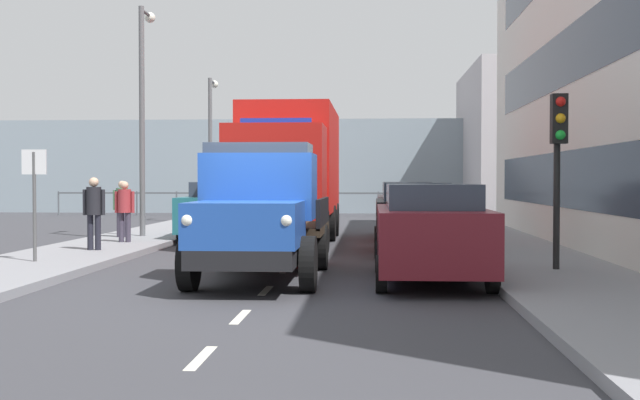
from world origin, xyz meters
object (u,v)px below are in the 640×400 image
(car_maroon_kerbside_near, at_px, (431,231))
(car_black_kerbside_1, at_px, (415,217))
(pedestrian_by_lamp, at_px, (122,204))
(traffic_light_near, at_px, (558,142))
(lamp_post_promenade, at_px, (143,100))
(truck_vintage_blue, at_px, (260,215))
(lorry_cargo_red, at_px, (288,170))
(lamp_post_far, at_px, (211,134))
(street_sign, at_px, (34,185))
(pedestrian_couple_b, at_px, (125,207))
(car_teal_oppositeside_0, at_px, (223,210))
(car_navy_oppositeside_1, at_px, (252,204))
(car_grey_kerbside_2, at_px, (406,209))
(pedestrian_strolling, at_px, (94,207))

(car_maroon_kerbside_near, bearing_deg, car_black_kerbside_1, -90.00)
(pedestrian_by_lamp, distance_m, traffic_light_near, 13.08)
(pedestrian_by_lamp, height_order, lamp_post_promenade, lamp_post_promenade)
(truck_vintage_blue, height_order, lorry_cargo_red, lorry_cargo_red)
(truck_vintage_blue, xyz_separation_m, lamp_post_far, (4.62, -18.54, 2.46))
(lamp_post_far, distance_m, street_sign, 16.97)
(truck_vintage_blue, bearing_deg, pedestrian_couple_b, -55.96)
(car_black_kerbside_1, bearing_deg, pedestrian_couple_b, -9.95)
(car_teal_oppositeside_0, relative_size, pedestrian_by_lamp, 2.82)
(car_navy_oppositeside_1, relative_size, pedestrian_couple_b, 2.63)
(car_teal_oppositeside_0, xyz_separation_m, traffic_light_near, (-7.83, 8.77, 1.57))
(lorry_cargo_red, relative_size, lamp_post_promenade, 1.23)
(lamp_post_far, bearing_deg, car_grey_kerbside_2, 134.10)
(car_black_kerbside_1, xyz_separation_m, car_navy_oppositeside_1, (5.47, -10.10, 0.00))
(street_sign, bearing_deg, lamp_post_far, -90.61)
(truck_vintage_blue, xyz_separation_m, car_black_kerbside_1, (-3.00, -5.38, -0.28))
(car_black_kerbside_1, distance_m, lamp_post_promenade, 9.20)
(car_grey_kerbside_2, distance_m, car_teal_oppositeside_0, 5.57)
(car_black_kerbside_1, relative_size, car_grey_kerbside_2, 0.85)
(truck_vintage_blue, height_order, lamp_post_promenade, lamp_post_promenade)
(pedestrian_strolling, xyz_separation_m, lamp_post_promenade, (0.22, -4.87, 2.97))
(car_grey_kerbside_2, bearing_deg, pedestrian_by_lamp, 14.94)
(car_grey_kerbside_2, bearing_deg, truck_vintage_blue, 74.31)
(lorry_cargo_red, height_order, street_sign, lorry_cargo_red)
(car_black_kerbside_1, height_order, car_navy_oppositeside_1, same)
(pedestrian_couple_b, xyz_separation_m, traffic_light_near, (-9.89, 5.84, 1.39))
(car_black_kerbside_1, relative_size, pedestrian_by_lamp, 2.40)
(car_grey_kerbside_2, relative_size, traffic_light_near, 1.42)
(car_black_kerbside_1, xyz_separation_m, pedestrian_strolling, (7.51, 1.06, 0.25))
(car_maroon_kerbside_near, height_order, car_grey_kerbside_2, same)
(street_sign, bearing_deg, pedestrian_couple_b, -93.10)
(lorry_cargo_red, xyz_separation_m, traffic_light_near, (-5.74, 7.65, 0.40))
(lorry_cargo_red, relative_size, pedestrian_strolling, 4.83)
(lorry_cargo_red, bearing_deg, car_maroon_kerbside_near, 111.85)
(lamp_post_far, bearing_deg, lorry_cargo_red, 112.88)
(traffic_light_near, height_order, lamp_post_far, lamp_post_far)
(pedestrian_couple_b, relative_size, lamp_post_promenade, 0.24)
(truck_vintage_blue, distance_m, lorry_cargo_red, 8.56)
(street_sign, bearing_deg, lamp_post_promenade, -90.54)
(lamp_post_promenade, bearing_deg, car_teal_oppositeside_0, -168.98)
(car_grey_kerbside_2, relative_size, pedestrian_by_lamp, 2.83)
(pedestrian_by_lamp, relative_size, street_sign, 0.72)
(lamp_post_promenade, xyz_separation_m, lamp_post_far, (-0.11, -9.35, -0.48))
(truck_vintage_blue, distance_m, car_navy_oppositeside_1, 15.68)
(pedestrian_strolling, relative_size, lamp_post_promenade, 0.25)
(truck_vintage_blue, xyz_separation_m, lamp_post_promenade, (4.73, -9.19, 2.94))
(car_maroon_kerbside_near, relative_size, car_teal_oppositeside_0, 0.99)
(car_black_kerbside_1, relative_size, pedestrian_strolling, 2.27)
(truck_vintage_blue, distance_m, lamp_post_promenade, 10.74)
(pedestrian_strolling, distance_m, traffic_light_near, 10.54)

